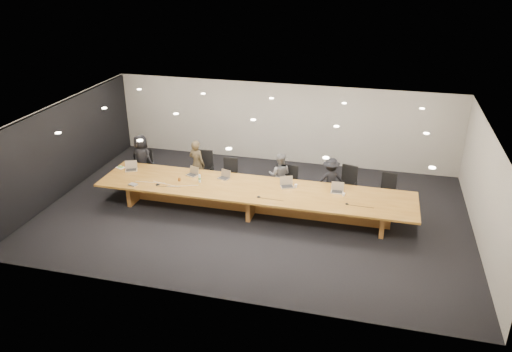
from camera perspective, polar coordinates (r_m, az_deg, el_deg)
The scene contains 29 objects.
ground at distance 14.41m, azimuth -0.30°, elevation -4.10°, with size 12.00×12.00×0.00m, color black.
back_wall at distance 17.45m, azimuth 3.02°, elevation 6.04°, with size 12.00×0.02×2.80m, color silver.
left_wall_panel at distance 16.25m, azimuth -21.06°, elevation 2.90°, with size 0.08×7.84×2.74m, color black.
conference_table at distance 14.17m, azimuth -0.30°, elevation -2.25°, with size 9.00×1.80×0.75m.
chair_far_left at distance 16.57m, azimuth -12.63°, elevation 1.20°, with size 0.53×0.53×1.04m, color black, non-canonical shape.
chair_left at distance 15.84m, azimuth -5.97°, elevation 0.81°, with size 0.59×0.59×1.16m, color black, non-canonical shape.
chair_mid_left at distance 15.44m, azimuth -3.07°, elevation 0.08°, with size 0.54×0.54×1.06m, color black, non-canonical shape.
chair_mid_right at distance 15.04m, azimuth 3.74°, elevation -0.71°, with size 0.52×0.52×1.02m, color black, non-canonical shape.
chair_right at distance 14.96m, azimuth 10.28°, elevation -0.98°, with size 0.57×0.57×1.13m, color black, non-canonical shape.
chair_far_right at distance 14.95m, azimuth 14.79°, elevation -1.65°, with size 0.52×0.52×1.03m, color black, non-canonical shape.
person_a at distance 16.46m, azimuth -12.92°, elevation 1.99°, with size 0.76×0.49×1.56m, color black.
person_b at distance 15.74m, azimuth -6.77°, elevation 1.39°, with size 0.56×0.37×1.55m, color #3C3320.
person_c at distance 15.04m, azimuth 2.72°, elevation 0.10°, with size 0.68×0.53×1.39m, color slate.
person_d at distance 14.90m, azimuth 8.51°, elevation -0.44°, with size 0.89×0.51×1.37m, color black.
laptop_a at distance 15.63m, azimuth -14.11°, elevation 1.10°, with size 0.36×0.26×0.28m, color #BDAC91, non-canonical shape.
laptop_b at distance 14.94m, azimuth -7.37°, elevation 0.51°, with size 0.33×0.24×0.26m, color #C3B695, non-canonical shape.
laptop_c at distance 14.64m, azimuth -3.73°, elevation 0.15°, with size 0.32×0.23×0.25m, color tan, non-canonical shape.
laptop_d at distance 14.11m, azimuth 3.59°, elevation -0.74°, with size 0.37×0.27×0.29m, color #BBAB8F, non-canonical shape.
laptop_e at distance 13.96m, azimuth 9.27°, elevation -1.35°, with size 0.34×0.25×0.27m, color #BFAD92, non-canonical shape.
water_bottle at distance 14.49m, azimuth -6.46°, elevation -0.28°, with size 0.07×0.07×0.23m, color silver.
amber_mug at distance 14.67m, azimuth -8.76°, elevation -0.38°, with size 0.08×0.08×0.10m, color brown.
paper_cup_near at distance 14.14m, azimuth 4.58°, elevation -1.14°, with size 0.08×0.08×0.10m, color silver.
paper_cup_far at distance 13.83m, azimuth 10.00°, elevation -2.09°, with size 0.07×0.07×0.09m, color white.
notepad at distance 15.96m, azimuth -15.22°, elevation 0.95°, with size 0.25×0.20×0.02m, color white.
lime_gadget at distance 15.97m, azimuth -15.24°, elevation 1.02°, with size 0.14×0.08×0.02m, color #59AC2D.
av_box at distance 14.68m, azimuth -13.89°, elevation -0.95°, with size 0.22×0.17×0.03m, color #A6A6AA.
mic_left at distance 14.55m, azimuth -11.18°, elevation -0.93°, with size 0.13×0.13×0.03m, color black.
mic_center at distance 13.57m, azimuth 0.30°, elevation -2.37°, with size 0.11×0.11×0.03m, color black.
mic_right at distance 13.42m, azimuth 10.35°, elevation -3.12°, with size 0.10×0.10×0.03m, color black.
Camera 1 is at (3.20, -12.27, 6.84)m, focal length 35.00 mm.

